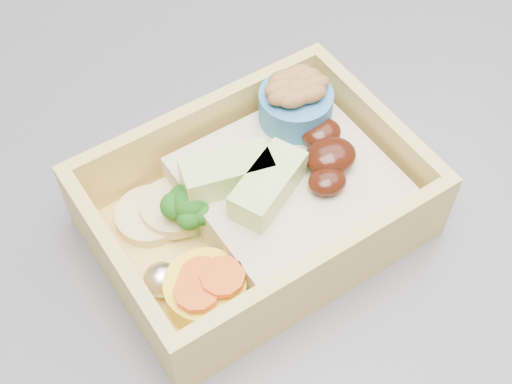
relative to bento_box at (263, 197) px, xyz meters
name	(u,v)px	position (x,y,z in m)	size (l,w,h in m)	color
bento_box	(263,197)	(0.00, 0.00, 0.00)	(0.20, 0.16, 0.06)	#DBB95A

